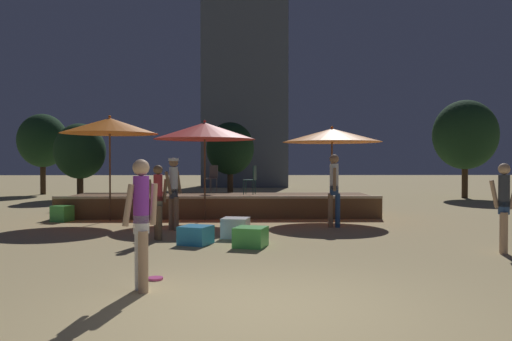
{
  "coord_description": "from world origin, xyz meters",
  "views": [
    {
      "loc": [
        -0.23,
        -5.73,
        1.69
      ],
      "look_at": [
        0.0,
        5.84,
        1.5
      ],
      "focal_mm": 35.0,
      "sensor_mm": 36.0,
      "label": 1
    }
  ],
  "objects_px": {
    "person_3": "(504,205)",
    "background_tree_3": "(80,151)",
    "cube_seat_3": "(62,213)",
    "background_tree_2": "(43,141)",
    "patio_umbrella_2": "(205,131)",
    "cube_seat_0": "(251,237)",
    "person_0": "(141,220)",
    "person_4": "(158,200)",
    "frisbee_disc": "(155,278)",
    "bistro_chair_0": "(212,176)",
    "background_tree_4": "(465,135)",
    "cube_seat_1": "(236,228)",
    "bistro_chair_1": "(252,177)",
    "cube_seat_2": "(196,235)",
    "background_tree_0": "(230,149)",
    "person_2": "(334,186)",
    "patio_umbrella_1": "(110,126)",
    "background_tree_1": "(80,154)",
    "person_1": "(174,189)",
    "patio_umbrella_0": "(332,135)"
  },
  "relations": [
    {
      "from": "cube_seat_3",
      "to": "background_tree_2",
      "type": "relative_size",
      "value": 0.14
    },
    {
      "from": "cube_seat_0",
      "to": "background_tree_2",
      "type": "distance_m",
      "value": 19.9
    },
    {
      "from": "person_0",
      "to": "background_tree_2",
      "type": "height_order",
      "value": "background_tree_2"
    },
    {
      "from": "background_tree_2",
      "to": "background_tree_4",
      "type": "height_order",
      "value": "background_tree_4"
    },
    {
      "from": "background_tree_4",
      "to": "person_1",
      "type": "bearing_deg",
      "value": -137.9
    },
    {
      "from": "person_2",
      "to": "patio_umbrella_1",
      "type": "bearing_deg",
      "value": -8.17
    },
    {
      "from": "person_0",
      "to": "background_tree_3",
      "type": "bearing_deg",
      "value": -7.25
    },
    {
      "from": "patio_umbrella_2",
      "to": "cube_seat_0",
      "type": "distance_m",
      "value": 5.38
    },
    {
      "from": "background_tree_3",
      "to": "person_3",
      "type": "bearing_deg",
      "value": -47.99
    },
    {
      "from": "person_1",
      "to": "frisbee_disc",
      "type": "relative_size",
      "value": 7.96
    },
    {
      "from": "person_2",
      "to": "background_tree_3",
      "type": "relative_size",
      "value": 0.55
    },
    {
      "from": "patio_umbrella_0",
      "to": "person_4",
      "type": "distance_m",
      "value": 6.25
    },
    {
      "from": "patio_umbrella_1",
      "to": "background_tree_1",
      "type": "height_order",
      "value": "background_tree_1"
    },
    {
      "from": "bistro_chair_0",
      "to": "person_0",
      "type": "bearing_deg",
      "value": -54.7
    },
    {
      "from": "person_3",
      "to": "background_tree_4",
      "type": "distance_m",
      "value": 15.5
    },
    {
      "from": "patio_umbrella_2",
      "to": "frisbee_disc",
      "type": "height_order",
      "value": "patio_umbrella_2"
    },
    {
      "from": "person_1",
      "to": "person_3",
      "type": "height_order",
      "value": "person_1"
    },
    {
      "from": "cube_seat_0",
      "to": "background_tree_1",
      "type": "relative_size",
      "value": 0.24
    },
    {
      "from": "background_tree_4",
      "to": "patio_umbrella_1",
      "type": "bearing_deg",
      "value": -148.31
    },
    {
      "from": "person_3",
      "to": "bistro_chair_0",
      "type": "bearing_deg",
      "value": 58.95
    },
    {
      "from": "cube_seat_3",
      "to": "background_tree_3",
      "type": "height_order",
      "value": "background_tree_3"
    },
    {
      "from": "cube_seat_1",
      "to": "cube_seat_2",
      "type": "xyz_separation_m",
      "value": [
        -0.8,
        -0.9,
        -0.03
      ]
    },
    {
      "from": "person_1",
      "to": "background_tree_0",
      "type": "distance_m",
      "value": 11.9
    },
    {
      "from": "background_tree_3",
      "to": "background_tree_2",
      "type": "bearing_deg",
      "value": 130.62
    },
    {
      "from": "bistro_chair_1",
      "to": "background_tree_1",
      "type": "relative_size",
      "value": 0.28
    },
    {
      "from": "background_tree_3",
      "to": "background_tree_4",
      "type": "relative_size",
      "value": 0.75
    },
    {
      "from": "background_tree_2",
      "to": "patio_umbrella_0",
      "type": "bearing_deg",
      "value": -40.98
    },
    {
      "from": "person_1",
      "to": "cube_seat_0",
      "type": "bearing_deg",
      "value": 164.55
    },
    {
      "from": "background_tree_4",
      "to": "person_4",
      "type": "bearing_deg",
      "value": -134.53
    },
    {
      "from": "bistro_chair_0",
      "to": "background_tree_2",
      "type": "distance_m",
      "value": 13.49
    },
    {
      "from": "bistro_chair_0",
      "to": "background_tree_4",
      "type": "height_order",
      "value": "background_tree_4"
    },
    {
      "from": "cube_seat_1",
      "to": "background_tree_0",
      "type": "bearing_deg",
      "value": 92.33
    },
    {
      "from": "person_4",
      "to": "frisbee_disc",
      "type": "bearing_deg",
      "value": -17.42
    },
    {
      "from": "cube_seat_1",
      "to": "background_tree_1",
      "type": "xyz_separation_m",
      "value": [
        -7.57,
        12.42,
        1.86
      ]
    },
    {
      "from": "cube_seat_2",
      "to": "patio_umbrella_0",
      "type": "bearing_deg",
      "value": 51.96
    },
    {
      "from": "person_2",
      "to": "background_tree_3",
      "type": "bearing_deg",
      "value": -38.48
    },
    {
      "from": "person_0",
      "to": "person_3",
      "type": "distance_m",
      "value": 6.66
    },
    {
      "from": "person_3",
      "to": "background_tree_3",
      "type": "xyz_separation_m",
      "value": [
        -12.32,
        13.67,
        1.29
      ]
    },
    {
      "from": "patio_umbrella_0",
      "to": "cube_seat_0",
      "type": "xyz_separation_m",
      "value": [
        -2.49,
        -4.97,
        -2.3
      ]
    },
    {
      "from": "cube_seat_2",
      "to": "person_2",
      "type": "bearing_deg",
      "value": 38.04
    },
    {
      "from": "cube_seat_3",
      "to": "background_tree_1",
      "type": "distance_m",
      "value": 9.77
    },
    {
      "from": "cube_seat_1",
      "to": "bistro_chair_1",
      "type": "height_order",
      "value": "bistro_chair_1"
    },
    {
      "from": "patio_umbrella_1",
      "to": "person_3",
      "type": "bearing_deg",
      "value": -31.96
    },
    {
      "from": "cube_seat_1",
      "to": "frisbee_disc",
      "type": "relative_size",
      "value": 2.96
    },
    {
      "from": "background_tree_0",
      "to": "patio_umbrella_2",
      "type": "bearing_deg",
      "value": -92.62
    },
    {
      "from": "patio_umbrella_1",
      "to": "bistro_chair_0",
      "type": "height_order",
      "value": "patio_umbrella_1"
    },
    {
      "from": "patio_umbrella_0",
      "to": "patio_umbrella_2",
      "type": "height_order",
      "value": "patio_umbrella_2"
    },
    {
      "from": "person_1",
      "to": "person_2",
      "type": "distance_m",
      "value": 4.12
    },
    {
      "from": "patio_umbrella_2",
      "to": "background_tree_4",
      "type": "height_order",
      "value": "background_tree_4"
    },
    {
      "from": "cube_seat_3",
      "to": "frisbee_disc",
      "type": "height_order",
      "value": "cube_seat_3"
    }
  ]
}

